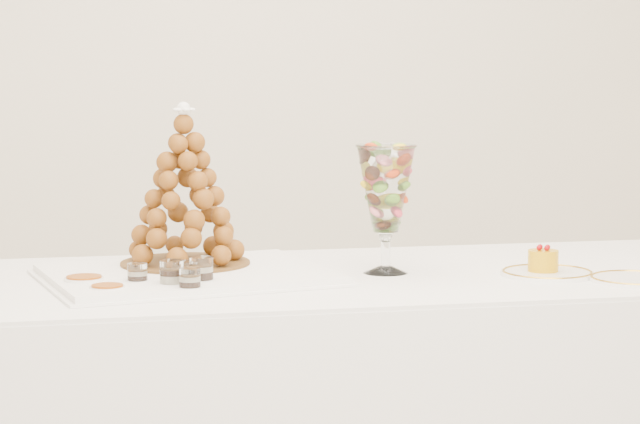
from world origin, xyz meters
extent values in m
cube|color=white|center=(0.00, 2.00, 1.40)|extent=(4.50, 0.04, 2.80)
cube|color=white|center=(0.02, 0.16, 0.81)|extent=(2.15, 0.91, 0.01)
cube|color=white|center=(-0.31, 0.16, 0.83)|extent=(0.75, 0.63, 0.02)
cylinder|color=white|center=(0.18, 0.17, 0.82)|extent=(0.11, 0.11, 0.02)
cylinder|color=white|center=(0.18, 0.17, 0.87)|extent=(0.02, 0.02, 0.08)
sphere|color=white|center=(0.18, 0.17, 0.91)|extent=(0.04, 0.04, 0.04)
cylinder|color=white|center=(0.57, 0.06, 0.82)|extent=(0.23, 0.23, 0.01)
cylinder|color=white|center=(0.75, -0.06, 0.82)|extent=(0.22, 0.22, 0.01)
cylinder|color=white|center=(-0.43, 0.04, 0.85)|extent=(0.05, 0.05, 0.06)
cylinder|color=white|center=(-0.32, 0.04, 0.85)|extent=(0.06, 0.06, 0.06)
cylinder|color=white|center=(-0.29, 0.03, 0.85)|extent=(0.06, 0.06, 0.07)
cylinder|color=white|center=(-0.36, -0.01, 0.85)|extent=(0.07, 0.07, 0.07)
cylinder|color=white|center=(-0.32, -0.07, 0.85)|extent=(0.06, 0.06, 0.07)
cylinder|color=white|center=(-0.56, 0.06, 0.83)|extent=(0.09, 0.09, 0.03)
cylinder|color=white|center=(-0.50, -0.04, 0.83)|extent=(0.08, 0.08, 0.02)
cylinder|color=brown|center=(-0.31, 0.26, 0.84)|extent=(0.32, 0.32, 0.01)
cone|color=brown|center=(-0.31, 0.26, 1.04)|extent=(0.27, 0.27, 0.39)
sphere|color=white|center=(-0.31, 0.26, 1.22)|extent=(0.04, 0.04, 0.04)
cylinder|color=#D59809|center=(0.56, 0.06, 0.85)|extent=(0.08, 0.08, 0.05)
sphere|color=#93050B|center=(0.57, 0.06, 0.88)|extent=(0.01, 0.01, 0.01)
sphere|color=#93050B|center=(0.55, 0.07, 0.88)|extent=(0.01, 0.01, 0.01)
sphere|color=#93050B|center=(0.55, 0.06, 0.88)|extent=(0.01, 0.01, 0.01)
sphere|color=#93050B|center=(0.56, 0.05, 0.88)|extent=(0.01, 0.01, 0.01)
camera|label=1|loc=(-0.53, -2.83, 1.33)|focal=70.00mm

